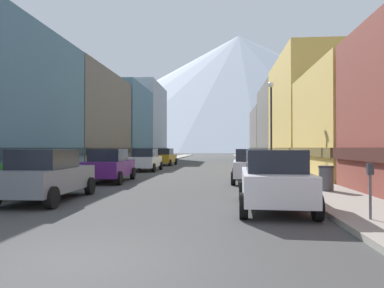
% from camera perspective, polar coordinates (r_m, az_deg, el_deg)
% --- Properties ---
extents(ground_plane, '(400.00, 400.00, 0.00)m').
position_cam_1_polar(ground_plane, '(6.08, -18.09, -18.18)').
color(ground_plane, '#3F3F3F').
extents(sidewalk_left, '(2.50, 100.00, 0.15)m').
position_cam_1_polar(sidewalk_left, '(41.27, -7.06, -3.07)').
color(sidewalk_left, gray).
rests_on(sidewalk_left, ground).
extents(sidewalk_right, '(2.50, 100.00, 0.15)m').
position_cam_1_polar(sidewalk_right, '(40.58, 10.51, -3.10)').
color(sidewalk_right, gray).
rests_on(sidewalk_right, ground).
extents(storefront_left_2, '(6.94, 12.90, 8.67)m').
position_cam_1_polar(storefront_left_2, '(33.78, -17.97, 3.38)').
color(storefront_left_2, '#66605B').
rests_on(storefront_left_2, ground).
extents(storefront_left_3, '(7.70, 11.32, 9.60)m').
position_cam_1_polar(storefront_left_3, '(45.87, -12.24, 2.89)').
color(storefront_left_3, slate).
rests_on(storefront_left_3, ground).
extents(storefront_left_4, '(6.69, 12.68, 11.90)m').
position_cam_1_polar(storefront_left_4, '(57.58, -8.17, 3.30)').
color(storefront_left_4, '#99A5B2').
rests_on(storefront_left_4, ground).
extents(storefront_right_1, '(6.52, 9.74, 6.61)m').
position_cam_1_polar(storefront_right_1, '(23.73, 25.49, 2.68)').
color(storefront_right_1, '#D8B259').
rests_on(storefront_right_1, ground).
extents(storefront_right_2, '(9.64, 13.25, 10.29)m').
position_cam_1_polar(storefront_right_2, '(35.81, 20.97, 4.44)').
color(storefront_right_2, '#D8B259').
rests_on(storefront_right_2, ground).
extents(storefront_right_3, '(7.93, 13.31, 10.01)m').
position_cam_1_polar(storefront_right_3, '(48.63, 15.59, 2.94)').
color(storefront_right_3, '#66605B').
rests_on(storefront_right_3, ground).
extents(storefront_right_4, '(6.84, 13.71, 8.53)m').
position_cam_1_polar(storefront_right_4, '(62.28, 12.70, 1.48)').
color(storefront_right_4, '#66605B').
rests_on(storefront_right_4, ground).
extents(car_left_0, '(2.17, 4.45, 1.78)m').
position_cam_1_polar(car_left_0, '(13.34, -22.23, -4.61)').
color(car_left_0, slate).
rests_on(car_left_0, ground).
extents(car_left_1, '(2.25, 4.48, 1.78)m').
position_cam_1_polar(car_left_1, '(19.68, -13.09, -3.34)').
color(car_left_1, '#591E72').
rests_on(car_left_1, ground).
extents(car_left_2, '(2.08, 4.41, 1.78)m').
position_cam_1_polar(car_left_2, '(28.54, -7.41, -2.50)').
color(car_left_2, silver).
rests_on(car_left_2, ground).
extents(car_left_3, '(2.25, 4.48, 1.78)m').
position_cam_1_polar(car_left_3, '(37.53, -4.45, -2.05)').
color(car_left_3, '#B28419').
rests_on(car_left_3, ground).
extents(car_right_0, '(2.23, 4.48, 1.78)m').
position_cam_1_polar(car_right_0, '(10.97, 12.97, -5.51)').
color(car_right_0, silver).
rests_on(car_right_0, ground).
extents(car_right_1, '(2.25, 4.49, 1.78)m').
position_cam_1_polar(car_right_1, '(19.25, 9.45, -3.41)').
color(car_right_1, silver).
rests_on(car_right_1, ground).
extents(parking_meter_near, '(0.14, 0.10, 1.33)m').
position_cam_1_polar(parking_meter_near, '(9.45, 26.66, -5.56)').
color(parking_meter_near, '#595960').
rests_on(parking_meter_near, sidewalk_right).
extents(trash_bin_right, '(0.59, 0.59, 0.98)m').
position_cam_1_polar(trash_bin_right, '(15.06, 20.69, -5.13)').
color(trash_bin_right, '#4C5156').
rests_on(trash_bin_right, sidewalk_right).
extents(potted_plant_0, '(0.69, 0.69, 1.04)m').
position_cam_1_polar(potted_plant_0, '(17.11, -27.99, -4.15)').
color(potted_plant_0, brown).
rests_on(potted_plant_0, sidewalk_left).
extents(potted_plant_1, '(0.52, 0.52, 0.79)m').
position_cam_1_polar(potted_plant_1, '(22.27, -19.77, -3.98)').
color(potted_plant_1, gray).
rests_on(potted_plant_1, sidewalk_left).
extents(pedestrian_0, '(0.36, 0.36, 1.71)m').
position_cam_1_polar(pedestrian_0, '(27.73, 13.14, -2.46)').
color(pedestrian_0, navy).
rests_on(pedestrian_0, sidewalk_right).
extents(streetlamp_right, '(0.36, 0.36, 5.86)m').
position_cam_1_polar(streetlamp_right, '(23.06, 12.58, 4.74)').
color(streetlamp_right, black).
rests_on(streetlamp_right, sidewalk_right).
extents(mountain_backdrop, '(286.17, 286.17, 85.29)m').
position_cam_1_polar(mountain_backdrop, '(268.75, 7.51, 8.12)').
color(mountain_backdrop, silver).
rests_on(mountain_backdrop, ground).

